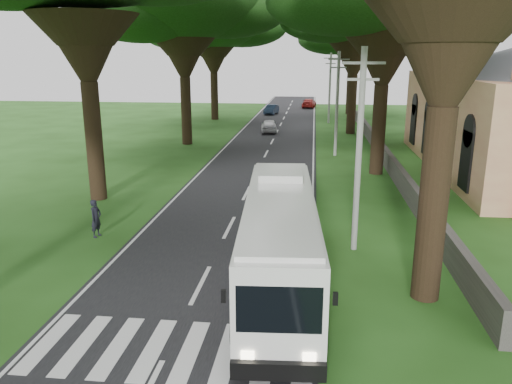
{
  "coord_description": "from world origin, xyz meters",
  "views": [
    {
      "loc": [
        3.69,
        -13.44,
        7.65
      ],
      "look_at": [
        1.43,
        6.36,
        2.2
      ],
      "focal_mm": 35.0,
      "sensor_mm": 36.0,
      "label": 1
    }
  ],
  "objects_px": {
    "pole_near": "(359,148)",
    "coach_bus": "(280,238)",
    "pedestrian": "(96,218)",
    "pole_far": "(330,87)",
    "distant_car_c": "(309,103)",
    "distant_car_b": "(271,109)",
    "pole_mid": "(337,102)",
    "distant_car_a": "(269,126)"
  },
  "relations": [
    {
      "from": "pole_far",
      "to": "distant_car_a",
      "type": "xyz_separation_m",
      "value": [
        -6.3,
        -8.33,
        -3.48
      ]
    },
    {
      "from": "pole_near",
      "to": "pedestrian",
      "type": "height_order",
      "value": "pole_near"
    },
    {
      "from": "distant_car_c",
      "to": "pedestrian",
      "type": "height_order",
      "value": "pedestrian"
    },
    {
      "from": "pole_near",
      "to": "distant_car_c",
      "type": "relative_size",
      "value": 1.73
    },
    {
      "from": "pole_far",
      "to": "coach_bus",
      "type": "bearing_deg",
      "value": -93.67
    },
    {
      "from": "pole_far",
      "to": "distant_car_c",
      "type": "height_order",
      "value": "pole_far"
    },
    {
      "from": "distant_car_a",
      "to": "distant_car_c",
      "type": "relative_size",
      "value": 0.86
    },
    {
      "from": "pole_near",
      "to": "coach_bus",
      "type": "distance_m",
      "value": 5.24
    },
    {
      "from": "coach_bus",
      "to": "distant_car_a",
      "type": "distance_m",
      "value": 35.55
    },
    {
      "from": "coach_bus",
      "to": "distant_car_a",
      "type": "bearing_deg",
      "value": 91.99
    },
    {
      "from": "distant_car_a",
      "to": "distant_car_b",
      "type": "xyz_separation_m",
      "value": [
        -1.17,
        16.7,
        -0.05
      ]
    },
    {
      "from": "pole_mid",
      "to": "distant_car_c",
      "type": "xyz_separation_m",
      "value": [
        -2.5,
        37.77,
        -3.48
      ]
    },
    {
      "from": "coach_bus",
      "to": "distant_car_c",
      "type": "height_order",
      "value": "coach_bus"
    },
    {
      "from": "distant_car_b",
      "to": "pedestrian",
      "type": "xyz_separation_m",
      "value": [
        -3.6,
        -48.15,
        0.18
      ]
    },
    {
      "from": "coach_bus",
      "to": "distant_car_c",
      "type": "distance_m",
      "value": 61.47
    },
    {
      "from": "pole_near",
      "to": "distant_car_a",
      "type": "height_order",
      "value": "pole_near"
    },
    {
      "from": "pole_far",
      "to": "distant_car_c",
      "type": "relative_size",
      "value": 1.73
    },
    {
      "from": "pole_far",
      "to": "coach_bus",
      "type": "relative_size",
      "value": 0.72
    },
    {
      "from": "pole_far",
      "to": "distant_car_c",
      "type": "bearing_deg",
      "value": 98.01
    },
    {
      "from": "coach_bus",
      "to": "distant_car_c",
      "type": "relative_size",
      "value": 2.39
    },
    {
      "from": "pole_far",
      "to": "distant_car_b",
      "type": "relative_size",
      "value": 2.11
    },
    {
      "from": "distant_car_a",
      "to": "distant_car_c",
      "type": "height_order",
      "value": "distant_car_a"
    },
    {
      "from": "pole_mid",
      "to": "distant_car_c",
      "type": "relative_size",
      "value": 1.73
    },
    {
      "from": "distant_car_a",
      "to": "pedestrian",
      "type": "relative_size",
      "value": 2.37
    },
    {
      "from": "pole_near",
      "to": "coach_bus",
      "type": "xyz_separation_m",
      "value": [
        -2.8,
        -3.69,
        -2.45
      ]
    },
    {
      "from": "pole_mid",
      "to": "coach_bus",
      "type": "height_order",
      "value": "pole_mid"
    },
    {
      "from": "pole_far",
      "to": "pedestrian",
      "type": "bearing_deg",
      "value": -105.55
    },
    {
      "from": "pole_mid",
      "to": "coach_bus",
      "type": "relative_size",
      "value": 0.72
    },
    {
      "from": "pedestrian",
      "to": "pole_mid",
      "type": "bearing_deg",
      "value": -17.79
    },
    {
      "from": "distant_car_c",
      "to": "pedestrian",
      "type": "relative_size",
      "value": 2.76
    },
    {
      "from": "pole_far",
      "to": "distant_car_b",
      "type": "distance_m",
      "value": 11.76
    },
    {
      "from": "pole_near",
      "to": "pole_mid",
      "type": "xyz_separation_m",
      "value": [
        0.0,
        20.0,
        0.0
      ]
    },
    {
      "from": "pedestrian",
      "to": "distant_car_b",
      "type": "bearing_deg",
      "value": 7.16
    },
    {
      "from": "distant_car_a",
      "to": "coach_bus",
      "type": "bearing_deg",
      "value": 89.38
    },
    {
      "from": "pole_mid",
      "to": "distant_car_b",
      "type": "relative_size",
      "value": 2.11
    },
    {
      "from": "pole_far",
      "to": "distant_car_b",
      "type": "xyz_separation_m",
      "value": [
        -7.47,
        8.37,
        -3.53
      ]
    },
    {
      "from": "pole_mid",
      "to": "pole_far",
      "type": "height_order",
      "value": "same"
    },
    {
      "from": "pole_far",
      "to": "pedestrian",
      "type": "height_order",
      "value": "pole_far"
    },
    {
      "from": "pedestrian",
      "to": "coach_bus",
      "type": "bearing_deg",
      "value": -103.89
    },
    {
      "from": "distant_car_c",
      "to": "pole_mid",
      "type": "bearing_deg",
      "value": 99.29
    },
    {
      "from": "coach_bus",
      "to": "pedestrian",
      "type": "xyz_separation_m",
      "value": [
        -8.26,
        3.91,
        -0.9
      ]
    },
    {
      "from": "pole_near",
      "to": "coach_bus",
      "type": "bearing_deg",
      "value": -127.22
    }
  ]
}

